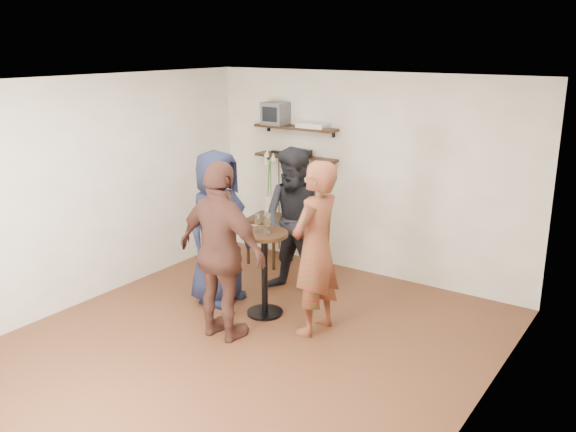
% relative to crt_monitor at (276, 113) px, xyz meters
% --- Properties ---
extents(room, '(4.58, 5.08, 2.68)m').
position_rel_crt_monitor_xyz_m(room, '(1.32, -2.38, -0.72)').
color(room, '#4E2819').
rests_on(room, ground).
extents(shelf_upper, '(1.20, 0.25, 0.04)m').
position_rel_crt_monitor_xyz_m(shelf_upper, '(0.32, 0.00, -0.17)').
color(shelf_upper, black).
rests_on(shelf_upper, room).
extents(shelf_lower, '(1.20, 0.25, 0.04)m').
position_rel_crt_monitor_xyz_m(shelf_lower, '(0.32, 0.00, -0.57)').
color(shelf_lower, black).
rests_on(shelf_lower, room).
extents(crt_monitor, '(0.32, 0.30, 0.30)m').
position_rel_crt_monitor_xyz_m(crt_monitor, '(0.00, 0.00, 0.00)').
color(crt_monitor, '#59595B').
rests_on(crt_monitor, shelf_upper).
extents(dvd_deck, '(0.40, 0.24, 0.06)m').
position_rel_crt_monitor_xyz_m(dvd_deck, '(0.59, 0.00, -0.12)').
color(dvd_deck, silver).
rests_on(dvd_deck, shelf_upper).
extents(radio, '(0.22, 0.10, 0.10)m').
position_rel_crt_monitor_xyz_m(radio, '(0.44, 0.00, -0.50)').
color(radio, black).
rests_on(radio, shelf_lower).
extents(power_strip, '(0.30, 0.05, 0.03)m').
position_rel_crt_monitor_xyz_m(power_strip, '(0.04, 0.05, -0.54)').
color(power_strip, black).
rests_on(power_strip, shelf_lower).
extents(side_table, '(0.62, 0.62, 0.65)m').
position_rel_crt_monitor_xyz_m(side_table, '(0.10, -0.30, -1.48)').
color(side_table, black).
rests_on(side_table, room).
extents(vase_lilies, '(0.19, 0.20, 0.96)m').
position_rel_crt_monitor_xyz_m(vase_lilies, '(0.10, -0.30, -1.07)').
color(vase_lilies, white).
rests_on(vase_lilies, side_table).
extents(drinks_table, '(0.53, 0.53, 0.96)m').
position_rel_crt_monitor_xyz_m(drinks_table, '(1.03, -1.69, -1.40)').
color(drinks_table, black).
rests_on(drinks_table, room).
extents(wine_glass_fl, '(0.06, 0.06, 0.19)m').
position_rel_crt_monitor_xyz_m(wine_glass_fl, '(0.96, -1.71, -0.92)').
color(wine_glass_fl, silver).
rests_on(wine_glass_fl, drinks_table).
extents(wine_glass_fr, '(0.07, 0.07, 0.20)m').
position_rel_crt_monitor_xyz_m(wine_glass_fr, '(1.10, -1.73, -0.92)').
color(wine_glass_fr, silver).
rests_on(wine_glass_fr, drinks_table).
extents(wine_glass_bl, '(0.06, 0.06, 0.19)m').
position_rel_crt_monitor_xyz_m(wine_glass_bl, '(1.01, -1.61, -0.93)').
color(wine_glass_bl, silver).
rests_on(wine_glass_bl, drinks_table).
extents(wine_glass_br, '(0.07, 0.07, 0.22)m').
position_rel_crt_monitor_xyz_m(wine_glass_br, '(1.07, -1.67, -0.91)').
color(wine_glass_br, silver).
rests_on(wine_glass_br, drinks_table).
extents(person_plaid, '(0.47, 0.69, 1.83)m').
position_rel_crt_monitor_xyz_m(person_plaid, '(1.71, -1.72, -1.10)').
color(person_plaid, red).
rests_on(person_plaid, room).
extents(person_dark, '(0.89, 0.71, 1.78)m').
position_rel_crt_monitor_xyz_m(person_dark, '(1.00, -1.02, -1.13)').
color(person_dark, black).
rests_on(person_dark, room).
extents(person_navy, '(0.59, 0.89, 1.80)m').
position_rel_crt_monitor_xyz_m(person_navy, '(0.35, -1.67, -1.12)').
color(person_navy, '#151A31').
rests_on(person_navy, room).
extents(person_brown, '(1.10, 0.49, 1.85)m').
position_rel_crt_monitor_xyz_m(person_brown, '(1.00, -2.37, -1.09)').
color(person_brown, '#4D2A21').
rests_on(person_brown, room).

